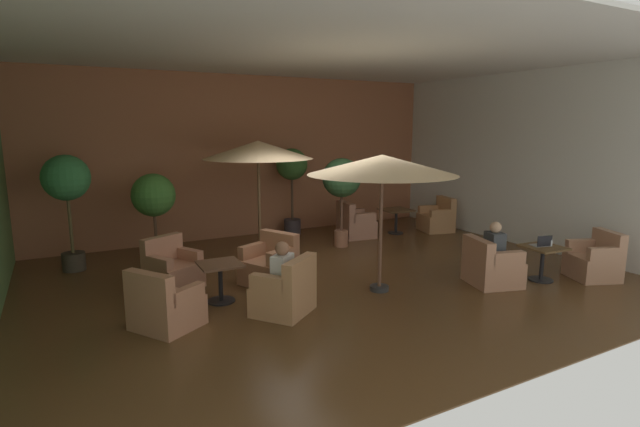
# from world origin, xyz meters

# --- Properties ---
(ground_plane) EXTENTS (10.43, 8.31, 0.02)m
(ground_plane) POSITION_xyz_m (0.00, 0.00, -0.01)
(ground_plane) COLOR #54371E
(wall_back_brick) EXTENTS (10.43, 0.08, 3.95)m
(wall_back_brick) POSITION_xyz_m (0.00, 4.12, 1.98)
(wall_back_brick) COLOR #A46342
(wall_back_brick) RESTS_ON ground_plane
(wall_right_plain) EXTENTS (0.08, 8.31, 3.95)m
(wall_right_plain) POSITION_xyz_m (5.17, 0.00, 1.98)
(wall_right_plain) COLOR silver
(wall_right_plain) RESTS_ON ground_plane
(ceiling_slab) EXTENTS (10.43, 8.31, 0.06)m
(ceiling_slab) POSITION_xyz_m (0.00, 0.00, 3.98)
(ceiling_slab) COLOR silver
(ceiling_slab) RESTS_ON wall_back_brick
(cafe_table_front_left) EXTENTS (0.70, 0.70, 0.63)m
(cafe_table_front_left) POSITION_xyz_m (3.23, -1.94, 0.45)
(cafe_table_front_left) COLOR black
(cafe_table_front_left) RESTS_ON ground_plane
(armchair_front_left_north) EXTENTS (0.98, 1.00, 0.83)m
(armchair_front_left_north) POSITION_xyz_m (2.27, -1.66, 0.32)
(armchair_front_left_north) COLOR tan
(armchair_front_left_north) RESTS_ON ground_plane
(armchair_front_left_east) EXTENTS (0.94, 0.95, 0.88)m
(armchair_front_left_east) POSITION_xyz_m (4.17, -2.33, 0.32)
(armchair_front_left_east) COLOR tan
(armchair_front_left_east) RESTS_ON ground_plane
(cafe_table_front_right) EXTENTS (0.75, 0.75, 0.63)m
(cafe_table_front_right) POSITION_xyz_m (3.33, 2.41, 0.49)
(cafe_table_front_right) COLOR black
(cafe_table_front_right) RESTS_ON ground_plane
(armchair_front_right_north) EXTENTS (0.91, 0.94, 0.89)m
(armchair_front_right_north) POSITION_xyz_m (4.46, 2.13, 0.32)
(armchair_front_right_north) COLOR tan
(armchair_front_right_north) RESTS_ON ground_plane
(armchair_front_right_east) EXTENTS (0.86, 0.88, 0.90)m
(armchair_front_right_east) POSITION_xyz_m (2.16, 2.56, 0.33)
(armchair_front_right_east) COLOR tan
(armchair_front_right_east) RESTS_ON ground_plane
(cafe_table_mid_center) EXTENTS (0.66, 0.66, 0.63)m
(cafe_table_mid_center) POSITION_xyz_m (-2.13, -0.22, 0.45)
(cafe_table_mid_center) COLOR black
(cafe_table_mid_center) RESTS_ON ground_plane
(armchair_mid_center_north) EXTENTS (1.05, 1.07, 0.85)m
(armchair_mid_center_north) POSITION_xyz_m (-3.10, -0.83, 0.31)
(armchair_mid_center_north) COLOR #B37655
(armchair_mid_center_north) RESTS_ON ground_plane
(armchair_mid_center_east) EXTENTS (1.08, 1.07, 0.86)m
(armchair_mid_center_east) POSITION_xyz_m (-1.44, -1.14, 0.32)
(armchair_mid_center_east) COLOR tan
(armchair_mid_center_east) RESTS_ON ground_plane
(armchair_mid_center_south) EXTENTS (1.04, 1.05, 0.87)m
(armchair_mid_center_south) POSITION_xyz_m (-1.08, 0.27, 0.32)
(armchair_mid_center_south) COLOR #B77854
(armchair_mid_center_south) RESTS_ON ground_plane
(armchair_mid_center_west) EXTENTS (1.02, 0.99, 0.88)m
(armchair_mid_center_west) POSITION_xyz_m (-2.66, 0.81, 0.32)
(armchair_mid_center_west) COLOR #B37558
(armchair_mid_center_west) RESTS_ON ground_plane
(patio_umbrella_tall_red) EXTENTS (2.43, 2.43, 2.28)m
(patio_umbrella_tall_red) POSITION_xyz_m (0.37, -0.99, 2.11)
(patio_umbrella_tall_red) COLOR #2D2D2D
(patio_umbrella_tall_red) RESTS_ON ground_plane
(patio_umbrella_center_beige) EXTENTS (2.31, 2.31, 2.43)m
(patio_umbrella_center_beige) POSITION_xyz_m (-0.53, 2.13, 2.23)
(patio_umbrella_center_beige) COLOR #2D2D2D
(patio_umbrella_center_beige) RESTS_ON ground_plane
(potted_tree_left_corner) EXTENTS (0.87, 0.87, 1.80)m
(potted_tree_left_corner) POSITION_xyz_m (-2.57, 2.70, 1.27)
(potted_tree_left_corner) COLOR #3F3631
(potted_tree_left_corner) RESTS_ON ground_plane
(potted_tree_mid_left) EXTENTS (0.86, 0.86, 2.21)m
(potted_tree_mid_left) POSITION_xyz_m (-4.09, 2.78, 1.64)
(potted_tree_mid_left) COLOR #3E352B
(potted_tree_mid_left) RESTS_ON ground_plane
(potted_tree_mid_right) EXTENTS (0.79, 0.79, 2.18)m
(potted_tree_mid_right) POSITION_xyz_m (0.94, 3.60, 1.58)
(potted_tree_mid_right) COLOR #383136
(potted_tree_mid_right) RESTS_ON ground_plane
(potted_tree_right_corner) EXTENTS (0.88, 0.88, 2.03)m
(potted_tree_right_corner) POSITION_xyz_m (1.38, 1.92, 1.51)
(potted_tree_right_corner) COLOR #A4674A
(potted_tree_right_corner) RESTS_ON ground_plane
(patron_blue_shirt) EXTENTS (0.33, 0.38, 0.67)m
(patron_blue_shirt) POSITION_xyz_m (2.30, -1.67, 0.74)
(patron_blue_shirt) COLOR #393D41
(patron_blue_shirt) RESTS_ON ground_plane
(patron_by_window) EXTENTS (0.42, 0.39, 0.65)m
(patron_by_window) POSITION_xyz_m (-1.46, -1.11, 0.73)
(patron_by_window) COLOR silver
(patron_by_window) RESTS_ON ground_plane
(iced_drink_cup) EXTENTS (0.08, 0.08, 0.11)m
(iced_drink_cup) POSITION_xyz_m (3.36, -1.98, 0.68)
(iced_drink_cup) COLOR white
(iced_drink_cup) RESTS_ON cafe_table_front_left
(open_laptop) EXTENTS (0.35, 0.28, 0.20)m
(open_laptop) POSITION_xyz_m (3.23, -1.92, 0.68)
(open_laptop) COLOR #9EA0A5
(open_laptop) RESTS_ON cafe_table_front_left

